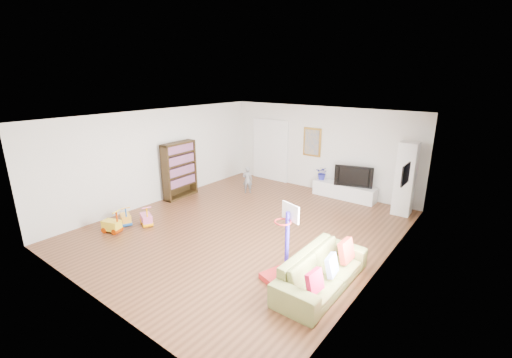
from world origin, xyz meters
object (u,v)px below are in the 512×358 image
Objects in this scene: basketball_hoop at (280,244)px; sofa at (322,271)px; media_console at (344,191)px; bookshelf at (180,170)px.

sofa is at bearing 37.67° from basketball_hoop.
sofa is (1.58, -4.59, 0.09)m from media_console.
sofa is 0.87m from basketball_hoop.
sofa reaches higher than media_console.
bookshelf reaches higher than sofa.
sofa is at bearing -71.01° from media_console.
basketball_hoop is (4.92, -1.90, -0.13)m from bookshelf.
media_console is at bearing 117.48° from basketball_hoop.
bookshelf is 5.27m from basketball_hoop.
media_console is at bearing 32.14° from bookshelf.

